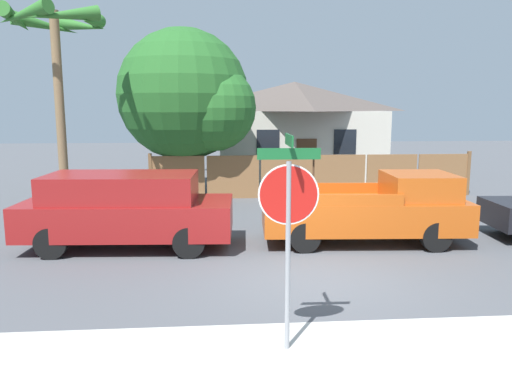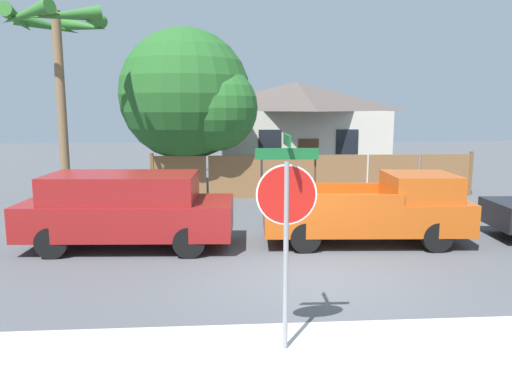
% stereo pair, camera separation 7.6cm
% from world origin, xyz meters
% --- Properties ---
extents(ground_plane, '(80.00, 80.00, 0.00)m').
position_xyz_m(ground_plane, '(0.00, 0.00, 0.00)').
color(ground_plane, '#4C4F54').
extents(sidewalk_strip, '(36.00, 3.20, 0.01)m').
position_xyz_m(sidewalk_strip, '(0.00, -3.60, 0.00)').
color(sidewalk_strip, beige).
rests_on(sidewalk_strip, ground).
extents(wooden_fence, '(12.22, 0.12, 1.70)m').
position_xyz_m(wooden_fence, '(1.77, 9.07, 0.80)').
color(wooden_fence, brown).
rests_on(wooden_fence, ground).
extents(house, '(8.26, 7.81, 4.65)m').
position_xyz_m(house, '(2.12, 16.14, 2.40)').
color(house, beige).
rests_on(house, ground).
extents(oak_tree, '(5.18, 4.94, 6.30)m').
position_xyz_m(oak_tree, '(-2.85, 9.89, 3.72)').
color(oak_tree, brown).
rests_on(oak_tree, ground).
extents(palm_tree, '(3.07, 3.29, 6.28)m').
position_xyz_m(palm_tree, '(-6.63, 6.58, 5.42)').
color(palm_tree, brown).
rests_on(palm_tree, ground).
extents(red_suv, '(5.07, 2.25, 1.80)m').
position_xyz_m(red_suv, '(-4.03, 2.57, 0.97)').
color(red_suv, maroon).
rests_on(red_suv, ground).
extents(orange_pickup, '(5.08, 2.16, 1.75)m').
position_xyz_m(orange_pickup, '(1.98, 2.56, 0.85)').
color(orange_pickup, '#B74C14').
rests_on(orange_pickup, ground).
extents(stop_sign, '(0.84, 0.76, 3.00)m').
position_xyz_m(stop_sign, '(-0.91, -2.82, 2.01)').
color(stop_sign, gray).
rests_on(stop_sign, ground).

